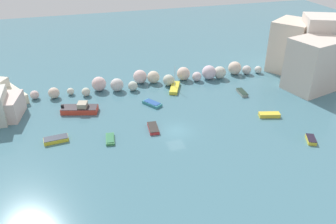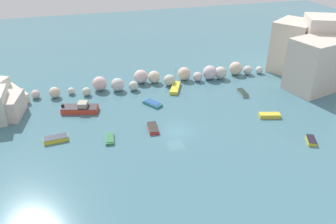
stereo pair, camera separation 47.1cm
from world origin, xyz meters
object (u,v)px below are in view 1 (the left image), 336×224
Objects in this scene: moored_boat_0 at (80,109)px; moored_boat_5 at (153,128)px; moored_boat_8 at (56,139)px; moored_boat_1 at (175,88)px; moored_boat_7 at (311,139)px; moored_boat_3 at (242,92)px; moored_boat_6 at (152,103)px; moored_boat_4 at (110,139)px; moored_boat_2 at (269,115)px.

moored_boat_0 reaches higher than moored_boat_5.
moored_boat_8 is at bearing 91.08° from moored_boat_5.
moored_boat_1 reaches higher than moored_boat_8.
moored_boat_3 is at bearing 33.11° from moored_boat_7.
moored_boat_8 is at bearing -100.67° from moored_boat_0.
moored_boat_3 is (11.06, -5.23, -0.06)m from moored_boat_1.
moored_boat_5 is 0.95× the size of moored_boat_8.
moored_boat_1 is 25.47m from moored_boat_7.
moored_boat_5 is 7.92m from moored_boat_6.
moored_boat_3 reaches higher than moored_boat_5.
moored_boat_4 is at bearing -67.93° from moored_boat_3.
moored_boat_6 is (1.79, 7.72, 0.01)m from moored_boat_5.
moored_boat_1 is at bearing -25.61° from moored_boat_5.
moored_boat_2 reaches higher than moored_boat_7.
moored_boat_3 is 0.86× the size of moored_boat_6.
moored_boat_2 is at bearing 28.75° from moored_boat_6.
moored_boat_5 is at bearing -5.98° from moored_boat_1.
moored_boat_6 is at bearing -24.92° from moored_boat_1.
moored_boat_3 is 16.56m from moored_boat_6.
moored_boat_3 is 1.20× the size of moored_boat_7.
moored_boat_0 is 13.22m from moored_boat_5.
moored_boat_4 is at bearing -76.26° from moored_boat_6.
moored_boat_6 is 25.31m from moored_boat_7.
moored_boat_1 is 14.42m from moored_boat_5.
moored_boat_6 is at bearing 73.34° from moored_boat_7.
moored_boat_8 reaches higher than moored_boat_7.
moored_boat_8 is (-32.20, -6.35, 0.04)m from moored_boat_3.
moored_boat_1 is at bearing -111.59° from moored_boat_3.
moored_boat_1 is at bearing 28.21° from moored_boat_0.
moored_boat_0 is at bearing 85.24° from moored_boat_7.
moored_boat_4 is 1.16× the size of moored_boat_7.
moored_boat_8 is at bearing 81.83° from moored_boat_4.
moored_boat_1 is 1.47× the size of moored_boat_8.
moored_boat_5 is at bearing -169.45° from moored_boat_2.
moored_boat_5 is (6.54, 1.04, 0.04)m from moored_boat_4.
moored_boat_7 is (1.89, -7.85, -0.03)m from moored_boat_2.
moored_boat_1 is at bearing -156.22° from moored_boat_8.
moored_boat_7 is 0.75× the size of moored_boat_8.
moored_boat_6 is at bearing 166.45° from moored_boat_2.
moored_boat_8 is (-7.32, 1.92, 0.10)m from moored_boat_4.
moored_boat_7 is 35.86m from moored_boat_8.
moored_boat_2 is (11.35, -13.90, -0.02)m from moored_boat_1.
moored_boat_5 is (10.04, -8.60, -0.34)m from moored_boat_0.
moored_boat_2 is 1.33× the size of moored_boat_7.
moored_boat_3 is 1.04× the size of moored_boat_4.
moored_boat_0 reaches higher than moored_boat_8.
moored_boat_8 is at bearing -36.97° from moored_boat_1.
moored_boat_7 is at bearing -109.68° from moored_boat_5.
moored_boat_4 is 12.08m from moored_boat_6.
moored_boat_1 is at bearing 98.06° from moored_boat_6.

